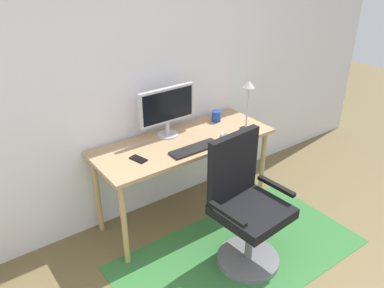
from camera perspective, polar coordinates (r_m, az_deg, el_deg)
The scene contains 10 objects.
wall_back at distance 3.30m, azimuth -8.54°, elevation 10.17°, with size 6.00×0.10×2.60m, color silver.
area_rug at distance 3.34m, azimuth 6.76°, elevation -15.37°, with size 1.96×1.06×0.01m, color #316F34.
desk at distance 3.36m, azimuth -1.13°, elevation -0.65°, with size 1.55×0.60×0.76m.
monitor at distance 3.31m, azimuth -3.60°, elevation 5.24°, with size 0.51×0.18×0.43m.
keyboard at distance 3.17m, azimuth 0.42°, elevation -0.67°, with size 0.43×0.13×0.02m, color black.
computer_mouse at distance 3.37m, azimuth 4.78°, elevation 1.21°, with size 0.06×0.10×0.03m, color white.
coffee_cup at distance 3.66m, azimuth 3.50°, elevation 4.01°, with size 0.08×0.08×0.10m, color #183D95.
cell_phone at distance 3.06m, azimuth -7.68°, elevation -2.15°, with size 0.07×0.14×0.01m, color black.
desk_lamp at distance 3.41m, azimuth 8.03°, elevation 6.79°, with size 0.11×0.11×0.45m.
office_chair at distance 3.03m, azimuth 7.63°, elevation -9.50°, with size 0.59×0.52×1.04m.
Camera 1 is at (-1.44, -0.60, 2.27)m, focal length 37.21 mm.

